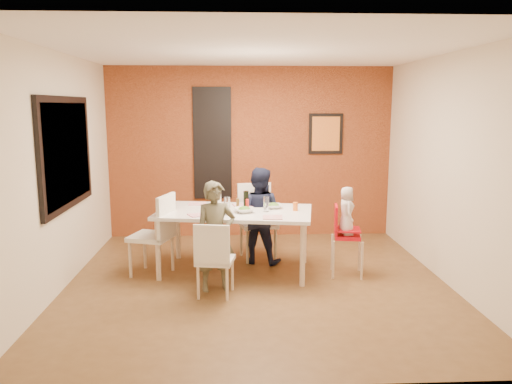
{
  "coord_description": "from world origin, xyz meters",
  "views": [
    {
      "loc": [
        -0.28,
        -5.69,
        2.1
      ],
      "look_at": [
        0.0,
        0.3,
        1.05
      ],
      "focal_mm": 35.0,
      "sensor_mm": 36.0,
      "label": 1
    }
  ],
  "objects_px": {
    "high_chair": "(344,233)",
    "child_near": "(216,236)",
    "chair_far": "(256,217)",
    "paper_towel_roll": "(217,200)",
    "dining_table": "(235,216)",
    "child_far": "(259,215)",
    "chair_near": "(214,256)",
    "wine_bottle": "(246,201)",
    "chair_left": "(158,230)",
    "toddler": "(347,211)"
  },
  "relations": [
    {
      "from": "chair_near",
      "to": "paper_towel_roll",
      "type": "relative_size",
      "value": 3.43
    },
    {
      "from": "child_near",
      "to": "wine_bottle",
      "type": "height_order",
      "value": "child_near"
    },
    {
      "from": "chair_near",
      "to": "chair_far",
      "type": "bearing_deg",
      "value": -99.76
    },
    {
      "from": "high_chair",
      "to": "chair_far",
      "type": "bearing_deg",
      "value": 61.23
    },
    {
      "from": "chair_near",
      "to": "high_chair",
      "type": "xyz_separation_m",
      "value": [
        1.58,
        0.67,
        0.06
      ]
    },
    {
      "from": "chair_near",
      "to": "child_far",
      "type": "relative_size",
      "value": 0.65
    },
    {
      "from": "child_near",
      "to": "wine_bottle",
      "type": "distance_m",
      "value": 0.79
    },
    {
      "from": "child_near",
      "to": "high_chair",
      "type": "bearing_deg",
      "value": 2.15
    },
    {
      "from": "high_chair",
      "to": "child_near",
      "type": "distance_m",
      "value": 1.64
    },
    {
      "from": "paper_towel_roll",
      "to": "chair_near",
      "type": "bearing_deg",
      "value": -90.72
    },
    {
      "from": "chair_far",
      "to": "high_chair",
      "type": "height_order",
      "value": "chair_far"
    },
    {
      "from": "dining_table",
      "to": "chair_near",
      "type": "bearing_deg",
      "value": -105.05
    },
    {
      "from": "child_far",
      "to": "toddler",
      "type": "height_order",
      "value": "child_far"
    },
    {
      "from": "child_far",
      "to": "wine_bottle",
      "type": "xyz_separation_m",
      "value": [
        -0.18,
        -0.37,
        0.27
      ]
    },
    {
      "from": "high_chair",
      "to": "toddler",
      "type": "bearing_deg",
      "value": -98.3
    },
    {
      "from": "chair_far",
      "to": "paper_towel_roll",
      "type": "height_order",
      "value": "paper_towel_roll"
    },
    {
      "from": "chair_left",
      "to": "wine_bottle",
      "type": "height_order",
      "value": "wine_bottle"
    },
    {
      "from": "dining_table",
      "to": "child_far",
      "type": "distance_m",
      "value": 0.49
    },
    {
      "from": "dining_table",
      "to": "wine_bottle",
      "type": "bearing_deg",
      "value": -2.81
    },
    {
      "from": "child_far",
      "to": "toddler",
      "type": "distance_m",
      "value": 1.21
    },
    {
      "from": "chair_far",
      "to": "child_far",
      "type": "relative_size",
      "value": 0.79
    },
    {
      "from": "chair_far",
      "to": "high_chair",
      "type": "xyz_separation_m",
      "value": [
        1.05,
        -0.81,
        -0.04
      ]
    },
    {
      "from": "child_near",
      "to": "paper_towel_roll",
      "type": "height_order",
      "value": "child_near"
    },
    {
      "from": "child_far",
      "to": "high_chair",
      "type": "bearing_deg",
      "value": 170.73
    },
    {
      "from": "chair_left",
      "to": "child_near",
      "type": "bearing_deg",
      "value": 70.71
    },
    {
      "from": "dining_table",
      "to": "chair_left",
      "type": "relative_size",
      "value": 2.01
    },
    {
      "from": "wine_bottle",
      "to": "dining_table",
      "type": "bearing_deg",
      "value": 177.19
    },
    {
      "from": "chair_far",
      "to": "child_far",
      "type": "height_order",
      "value": "child_far"
    },
    {
      "from": "chair_far",
      "to": "chair_left",
      "type": "distance_m",
      "value": 1.44
    },
    {
      "from": "chair_near",
      "to": "chair_left",
      "type": "bearing_deg",
      "value": -37.08
    },
    {
      "from": "high_chair",
      "to": "child_near",
      "type": "height_order",
      "value": "child_near"
    },
    {
      "from": "chair_far",
      "to": "toddler",
      "type": "bearing_deg",
      "value": -48.86
    },
    {
      "from": "child_near",
      "to": "child_far",
      "type": "xyz_separation_m",
      "value": [
        0.54,
        1.0,
        0.02
      ]
    },
    {
      "from": "high_chair",
      "to": "child_near",
      "type": "relative_size",
      "value": 0.7
    },
    {
      "from": "chair_far",
      "to": "toddler",
      "type": "relative_size",
      "value": 1.72
    },
    {
      "from": "child_near",
      "to": "chair_far",
      "type": "bearing_deg",
      "value": 53.83
    },
    {
      "from": "dining_table",
      "to": "chair_far",
      "type": "bearing_deg",
      "value": 63.79
    },
    {
      "from": "chair_far",
      "to": "chair_left",
      "type": "height_order",
      "value": "chair_far"
    },
    {
      "from": "dining_table",
      "to": "chair_far",
      "type": "distance_m",
      "value": 0.7
    },
    {
      "from": "chair_far",
      "to": "high_chair",
      "type": "relative_size",
      "value": 1.16
    },
    {
      "from": "chair_far",
      "to": "high_chair",
      "type": "distance_m",
      "value": 1.33
    },
    {
      "from": "wine_bottle",
      "to": "paper_towel_roll",
      "type": "bearing_deg",
      "value": 173.87
    },
    {
      "from": "wine_bottle",
      "to": "child_near",
      "type": "bearing_deg",
      "value": -119.83
    },
    {
      "from": "chair_left",
      "to": "toddler",
      "type": "xyz_separation_m",
      "value": [
        2.33,
        -0.11,
        0.25
      ]
    },
    {
      "from": "child_far",
      "to": "toddler",
      "type": "bearing_deg",
      "value": 170.93
    },
    {
      "from": "chair_far",
      "to": "paper_towel_roll",
      "type": "relative_size",
      "value": 4.16
    },
    {
      "from": "dining_table",
      "to": "paper_towel_roll",
      "type": "distance_m",
      "value": 0.3
    },
    {
      "from": "dining_table",
      "to": "wine_bottle",
      "type": "xyz_separation_m",
      "value": [
        0.14,
        -0.01,
        0.19
      ]
    },
    {
      "from": "chair_far",
      "to": "dining_table",
      "type": "bearing_deg",
      "value": -127.59
    },
    {
      "from": "toddler",
      "to": "child_near",
      "type": "bearing_deg",
      "value": 103.4
    }
  ]
}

